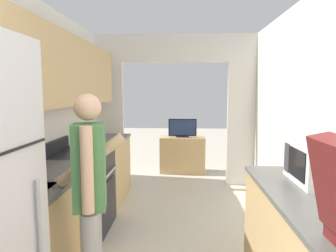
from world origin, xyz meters
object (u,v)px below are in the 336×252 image
object	(u,v)px
microwave	(317,162)
tv_cabinet	(182,154)
range_oven	(81,191)
person	(91,201)
knife	(96,145)
television	(183,128)

from	to	relation	value
microwave	tv_cabinet	xyz separation A→B (m)	(-1.01, 3.52, -0.70)
range_oven	tv_cabinet	bearing A→B (deg)	65.67
person	tv_cabinet	size ratio (longest dim) A/B	1.81
range_oven	microwave	size ratio (longest dim) A/B	2.09
tv_cabinet	microwave	bearing A→B (deg)	-74.01
tv_cabinet	knife	size ratio (longest dim) A/B	2.89
tv_cabinet	television	xyz separation A→B (m)	(0.00, -0.04, 0.52)
person	microwave	world-z (taller)	person
person	tv_cabinet	distance (m)	3.89
microwave	television	world-z (taller)	microwave
knife	television	bearing A→B (deg)	84.93
knife	tv_cabinet	bearing A→B (deg)	85.42
person	knife	world-z (taller)	person
tv_cabinet	person	bearing A→B (deg)	-99.31
range_oven	knife	size ratio (longest dim) A/B	3.46
person	microwave	distance (m)	1.67
range_oven	knife	world-z (taller)	range_oven
tv_cabinet	television	size ratio (longest dim) A/B	1.61
tv_cabinet	knife	distance (m)	2.41
person	microwave	bearing A→B (deg)	-91.82
person	knife	size ratio (longest dim) A/B	5.23
microwave	knife	world-z (taller)	microwave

